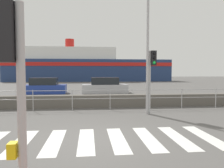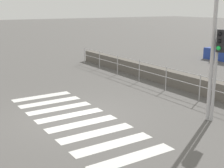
# 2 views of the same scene
# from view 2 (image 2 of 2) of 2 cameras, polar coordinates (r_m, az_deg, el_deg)

# --- Properties ---
(ground_plane) EXTENTS (160.00, 160.00, 0.00)m
(ground_plane) POSITION_cam_2_polar(r_m,az_deg,el_deg) (10.55, -7.25, -6.05)
(ground_plane) COLOR #565451
(crosswalk) EXTENTS (6.75, 2.40, 0.01)m
(crosswalk) POSITION_cam_2_polar(r_m,az_deg,el_deg) (10.33, -6.65, -6.44)
(crosswalk) COLOR silver
(crosswalk) RESTS_ON ground_plane
(seawall) EXTENTS (19.35, 0.55, 0.68)m
(seawall) POSITION_cam_2_polar(r_m,az_deg,el_deg) (13.86, 15.18, -0.08)
(seawall) COLOR #605B54
(seawall) RESTS_ON ground_plane
(harbor_fence) EXTENTS (17.45, 0.04, 1.06)m
(harbor_fence) POSITION_cam_2_polar(r_m,az_deg,el_deg) (13.16, 12.69, 0.97)
(harbor_fence) COLOR #B2B2B5
(harbor_fence) RESTS_ON ground_plane
(traffic_light_far) EXTENTS (0.34, 0.32, 2.93)m
(traffic_light_far) POSITION_cam_2_polar(r_m,az_deg,el_deg) (10.10, 18.97, 5.02)
(traffic_light_far) COLOR #B2B2B5
(traffic_light_far) RESTS_ON ground_plane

